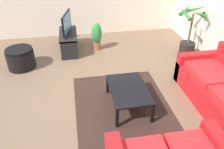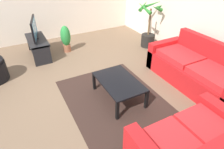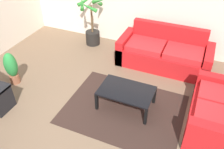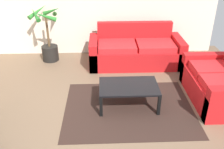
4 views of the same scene
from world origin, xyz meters
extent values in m
plane|color=brown|center=(0.00, 0.00, 0.00)|extent=(6.60, 6.60, 0.00)
cube|color=red|center=(0.97, 2.25, 0.21)|extent=(2.11, 0.90, 0.42)
cube|color=red|center=(0.97, 2.62, 0.66)|extent=(1.75, 0.16, 0.48)
cube|color=red|center=(0.01, 2.25, 0.31)|extent=(0.18, 0.90, 0.62)
cube|color=red|center=(1.94, 2.25, 0.31)|extent=(0.18, 0.90, 0.62)
cube|color=red|center=(0.54, 2.20, 0.48)|extent=(0.83, 0.66, 0.12)
cube|color=red|center=(1.41, 2.20, 0.48)|extent=(0.83, 0.66, 0.12)
cube|color=red|center=(2.25, 0.74, 0.21)|extent=(0.90, 1.47, 0.42)
cube|color=red|center=(2.25, 1.39, 0.31)|extent=(0.90, 0.18, 0.62)
cube|color=red|center=(2.20, 0.46, 0.48)|extent=(0.66, 0.51, 0.12)
cube|color=red|center=(2.20, 1.02, 0.48)|extent=(0.66, 0.51, 0.12)
cube|color=black|center=(0.64, 0.61, 0.38)|extent=(1.00, 0.64, 0.03)
cube|color=black|center=(0.17, 0.31, 0.18)|extent=(0.05, 0.05, 0.37)
cube|color=black|center=(1.12, 0.31, 0.18)|extent=(0.05, 0.05, 0.37)
cube|color=black|center=(0.17, 0.90, 0.18)|extent=(0.05, 0.05, 0.37)
cube|color=black|center=(1.12, 0.90, 0.18)|extent=(0.05, 0.05, 0.37)
cube|color=black|center=(0.64, 0.51, 0.00)|extent=(2.20, 1.70, 0.01)
cylinder|color=black|center=(-1.04, 2.55, 0.18)|extent=(0.38, 0.38, 0.36)
cylinder|color=brown|center=(-1.04, 2.55, 0.72)|extent=(0.05, 0.05, 0.73)
cone|color=#287529|center=(-0.84, 2.58, 1.14)|extent=(0.17, 0.42, 0.24)
cone|color=#287529|center=(-0.94, 2.76, 1.14)|extent=(0.47, 0.30, 0.26)
cone|color=#287529|center=(-1.25, 2.72, 1.14)|extent=(0.41, 0.48, 0.29)
cone|color=#287529|center=(-1.24, 2.44, 1.14)|extent=(0.31, 0.44, 0.25)
cone|color=#287529|center=(-1.01, 2.31, 1.14)|extent=(0.50, 0.17, 0.27)
camera|label=1|loc=(3.74, -0.25, 2.71)|focal=36.24mm
camera|label=2|loc=(3.16, -0.88, 2.41)|focal=31.01mm
camera|label=3|loc=(1.70, -2.54, 3.23)|focal=37.87mm
camera|label=4|loc=(0.21, -3.05, 2.59)|focal=40.39mm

